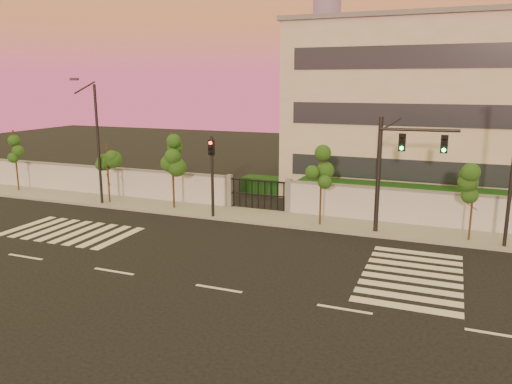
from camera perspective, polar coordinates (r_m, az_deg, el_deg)
ground at (r=20.11m, az=-4.28°, el=-10.97°), size 120.00×120.00×0.00m
sidewalk at (r=29.35m, az=4.66°, el=-3.24°), size 60.00×3.00×0.15m
perimeter_wall at (r=30.47m, az=5.70°, el=-0.74°), size 60.00×0.36×2.20m
hedge_row at (r=32.87m, az=8.79°, el=-0.31°), size 41.00×4.25×1.80m
institutional_building at (r=38.62m, az=23.09°, el=8.73°), size 24.40×12.40×12.25m
road_markings at (r=23.90m, az=-3.78°, el=-7.07°), size 57.00×7.62×0.02m
street_tree_a at (r=40.51m, az=-25.85°, el=4.67°), size 1.42×1.13×4.60m
street_tree_b at (r=34.24m, az=-16.61°, el=3.55°), size 1.43×1.14×4.08m
street_tree_c at (r=31.69m, az=-9.50°, el=4.36°), size 1.65×1.31×4.93m
street_tree_d at (r=27.68m, az=7.54°, el=2.84°), size 1.37×1.09×4.65m
street_tree_e at (r=27.00m, az=23.67°, el=0.72°), size 1.31×1.04×4.06m
traffic_signal_main at (r=26.77m, az=15.55°, el=3.32°), size 3.95×0.51×6.25m
traffic_signal_secondary at (r=29.32m, az=-5.06°, el=2.87°), size 0.38×0.36×4.95m
streetlight_west at (r=33.82m, az=-17.81°, el=5.84°), size 0.49×1.98×8.24m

